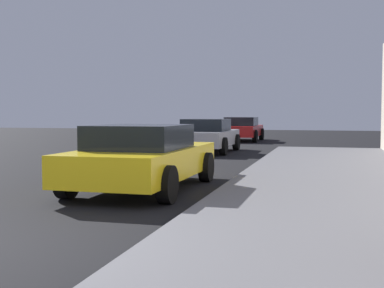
# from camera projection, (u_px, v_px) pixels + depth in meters

# --- Properties ---
(sidewalk) EXTENTS (4.00, 32.00, 0.15)m
(sidewalk) POSITION_uv_depth(u_px,v_px,m) (339.00, 281.00, 4.27)
(sidewalk) COLOR #5B5B60
(sidewalk) RESTS_ON ground_plane
(car_yellow) EXTENTS (2.06, 4.33, 1.27)m
(car_yellow) POSITION_uv_depth(u_px,v_px,m) (143.00, 157.00, 9.81)
(car_yellow) COLOR yellow
(car_yellow) RESTS_ON ground_plane
(car_silver) EXTENTS (1.99, 4.03, 1.27)m
(car_silver) POSITION_uv_depth(u_px,v_px,m) (207.00, 135.00, 19.15)
(car_silver) COLOR #B7B7BF
(car_silver) RESTS_ON ground_plane
(car_red) EXTENTS (1.99, 4.08, 1.27)m
(car_red) POSITION_uv_depth(u_px,v_px,m) (242.00, 129.00, 26.94)
(car_red) COLOR red
(car_red) RESTS_ON ground_plane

